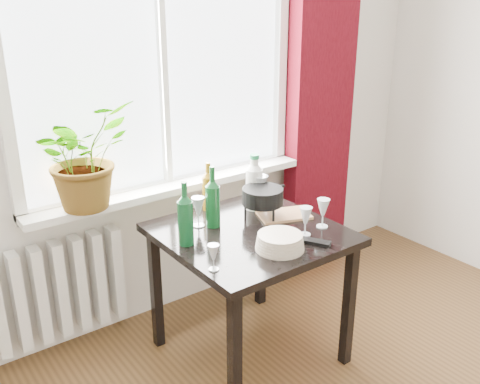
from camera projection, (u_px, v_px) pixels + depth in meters
window at (160, 46)px, 2.84m from camera, size 1.72×0.08×1.62m
windowsill at (173, 186)px, 3.06m from camera, size 1.72×0.20×0.04m
curtain at (322, 85)px, 3.49m from camera, size 0.50×0.12×2.56m
radiator at (50, 292)px, 2.83m from camera, size 0.80×0.10×0.55m
table at (250, 247)px, 2.73m from camera, size 0.85×0.85×0.74m
potted_plant at (83, 156)px, 2.63m from camera, size 0.60×0.56×0.53m
wine_bottle_left at (185, 213)px, 2.50m from camera, size 0.09×0.09×0.32m
wine_bottle_right at (213, 197)px, 2.70m from camera, size 0.08×0.08×0.32m
bottle_amber at (208, 186)px, 2.91m from camera, size 0.09×0.09×0.28m
cleaning_bottle at (254, 181)px, 2.91m from camera, size 0.10×0.10×0.32m
wineglass_front_right at (305, 221)px, 2.62m from camera, size 0.08×0.08×0.15m
wineglass_far_right at (323, 213)px, 2.71m from camera, size 0.08×0.08×0.16m
wineglass_back_center at (260, 192)px, 2.92m from camera, size 0.10×0.10×0.20m
wineglass_back_left at (198, 212)px, 2.72m from camera, size 0.08×0.08×0.16m
wineglass_front_left at (213, 257)px, 2.30m from camera, size 0.07×0.07×0.12m
plate_stack at (280, 242)px, 2.49m from camera, size 0.29×0.29×0.07m
fondue_pot at (262, 203)px, 2.82m from camera, size 0.25×0.22×0.17m
tv_remote at (313, 242)px, 2.56m from camera, size 0.12×0.17×0.02m
cutting_board at (284, 215)px, 2.87m from camera, size 0.31×0.25×0.01m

